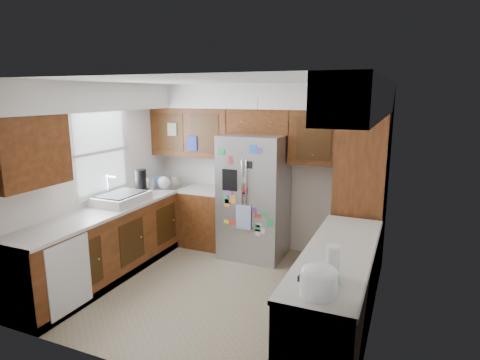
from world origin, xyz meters
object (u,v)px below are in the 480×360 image
fridge (254,196)px  paper_towel (333,261)px  pantry (361,196)px  rice_cooker (319,279)px

fridge → paper_towel: fridge is taller
pantry → rice_cooker: 2.53m
pantry → paper_towel: size_ratio=8.42×
pantry → rice_cooker: bearing=-90.0°
fridge → paper_towel: (1.53, -2.22, 0.15)m
rice_cooker → pantry: bearing=90.0°
pantry → rice_cooker: pantry is taller
rice_cooker → paper_towel: bearing=84.5°
fridge → paper_towel: bearing=-55.3°
pantry → paper_towel: bearing=-89.1°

